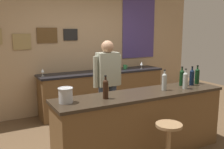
{
  "coord_description": "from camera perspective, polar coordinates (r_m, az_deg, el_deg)",
  "views": [
    {
      "loc": [
        -2.03,
        -3.24,
        1.8
      ],
      "look_at": [
        -0.03,
        0.45,
        1.05
      ],
      "focal_mm": 40.71,
      "sensor_mm": 36.0,
      "label": 1
    }
  ],
  "objects": [
    {
      "name": "bar_stool",
      "position": [
        3.26,
        12.52,
        -14.36
      ],
      "size": [
        0.32,
        0.32,
        0.68
      ],
      "color": "olive",
      "rests_on": "ground_plane"
    },
    {
      "name": "side_counter",
      "position": [
        5.63,
        -1.99,
        -3.75
      ],
      "size": [
        2.82,
        0.56,
        0.9
      ],
      "color": "brown",
      "rests_on": "ground_plane"
    },
    {
      "name": "wine_bottle_f",
      "position": [
        4.37,
        18.58,
        -0.21
      ],
      "size": [
        0.07,
        0.07,
        0.31
      ],
      "color": "black",
      "rests_on": "bar_counter"
    },
    {
      "name": "back_wall",
      "position": [
        5.67,
        -7.12,
        6.14
      ],
      "size": [
        6.0,
        0.09,
        2.8
      ],
      "color": "tan",
      "rests_on": "ground_plane"
    },
    {
      "name": "ground_plane",
      "position": [
        4.23,
        3.35,
        -15.1
      ],
      "size": [
        10.0,
        10.0,
        0.0
      ],
      "primitive_type": "plane",
      "color": "brown"
    },
    {
      "name": "wine_bottle_a",
      "position": [
        3.25,
        -1.44,
        -3.12
      ],
      "size": [
        0.07,
        0.07,
        0.31
      ],
      "color": "black",
      "rests_on": "bar_counter"
    },
    {
      "name": "ice_bucket",
      "position": [
        3.13,
        -10.38,
        -4.51
      ],
      "size": [
        0.19,
        0.19,
        0.19
      ],
      "color": "#B7BABF",
      "rests_on": "bar_counter"
    },
    {
      "name": "wine_glass_a",
      "position": [
        5.09,
        -15.35,
        0.84
      ],
      "size": [
        0.07,
        0.07,
        0.16
      ],
      "color": "silver",
      "rests_on": "side_counter"
    },
    {
      "name": "wine_bottle_b",
      "position": [
        3.77,
        11.67,
        -1.45
      ],
      "size": [
        0.07,
        0.07,
        0.31
      ],
      "color": "#999E99",
      "rests_on": "bar_counter"
    },
    {
      "name": "bar_counter",
      "position": [
        3.74,
        6.71,
        -10.92
      ],
      "size": [
        2.57,
        0.6,
        0.92
      ],
      "color": "brown",
      "rests_on": "ground_plane"
    },
    {
      "name": "wine_glass_c",
      "position": [
        5.95,
        6.66,
        2.43
      ],
      "size": [
        0.07,
        0.07,
        0.16
      ],
      "color": "silver",
      "rests_on": "side_counter"
    },
    {
      "name": "coffee_mug",
      "position": [
        5.84,
        2.95,
        1.72
      ],
      "size": [
        0.12,
        0.08,
        0.09
      ],
      "color": "#338C4C",
      "rests_on": "side_counter"
    },
    {
      "name": "wine_glass_b",
      "position": [
        5.47,
        -3.37,
        1.8
      ],
      "size": [
        0.07,
        0.07,
        0.16
      ],
      "color": "silver",
      "rests_on": "side_counter"
    },
    {
      "name": "wine_bottle_e",
      "position": [
        4.22,
        17.49,
        -0.49
      ],
      "size": [
        0.07,
        0.07,
        0.31
      ],
      "color": "black",
      "rests_on": "bar_counter"
    },
    {
      "name": "wine_bottle_c",
      "position": [
        3.94,
        16.15,
        -1.15
      ],
      "size": [
        0.07,
        0.07,
        0.31
      ],
      "color": "#999E99",
      "rests_on": "bar_counter"
    },
    {
      "name": "bartender",
      "position": [
        4.29,
        -1.0,
        -1.49
      ],
      "size": [
        0.52,
        0.21,
        1.62
      ],
      "color": "#384766",
      "rests_on": "ground_plane"
    },
    {
      "name": "wine_bottle_d",
      "position": [
        4.15,
        15.4,
        -0.57
      ],
      "size": [
        0.07,
        0.07,
        0.31
      ],
      "color": "black",
      "rests_on": "bar_counter"
    }
  ]
}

